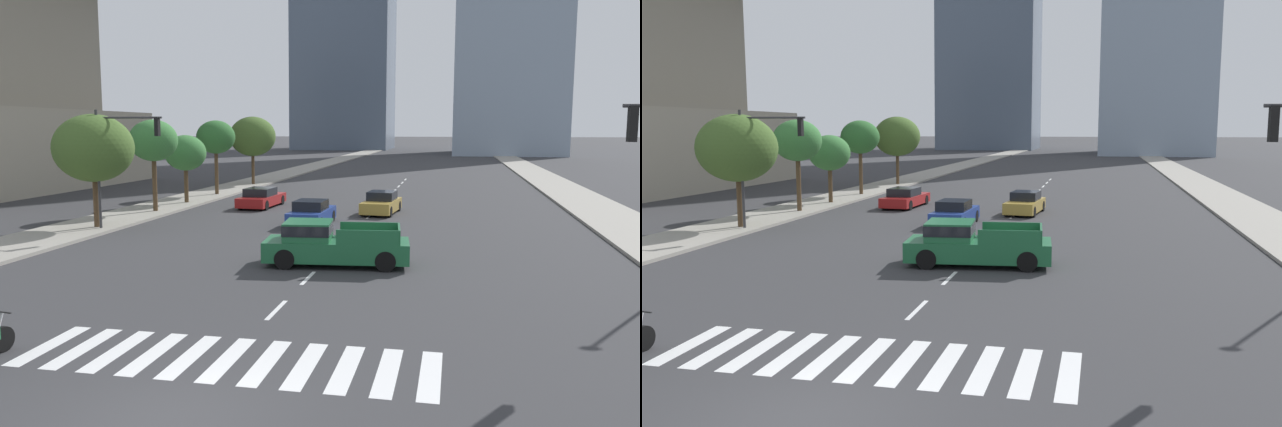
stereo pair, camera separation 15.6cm
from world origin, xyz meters
TOP-DOWN VIEW (x-y plane):
  - ground_plane at (0.00, 0.00)m, footprint 800.00×800.00m
  - sidewalk_east at (13.81, 30.00)m, footprint 4.00×260.00m
  - sidewalk_west at (-13.81, 30.00)m, footprint 4.00×260.00m
  - crosswalk_near at (0.00, 3.04)m, footprint 9.45×2.83m
  - lane_divider_center at (0.00, 31.04)m, footprint 0.14×50.00m
  - pickup_truck at (0.32, 13.30)m, footprint 5.61×2.61m
  - sedan_red_0 at (-7.57, 30.02)m, footprint 2.12×4.84m
  - sedan_gold_1 at (0.56, 28.46)m, footprint 2.16×4.42m
  - sedan_blue_2 at (-2.57, 22.96)m, footprint 1.91×4.33m
  - traffic_signal_far at (-11.34, 18.89)m, footprint 3.82×0.28m
  - street_tree_nearest at (-13.01, 19.19)m, footprint 4.03×4.03m
  - street_tree_second at (-13.01, 25.73)m, footprint 2.95×2.95m
  - street_tree_third at (-13.01, 30.37)m, footprint 2.82×2.82m
  - street_tree_fourth at (-13.01, 36.04)m, footprint 2.96×2.96m
  - street_tree_fifth at (-13.01, 45.08)m, footprint 4.16×4.16m

SIDE VIEW (x-z plane):
  - ground_plane at x=0.00m, z-range 0.00..0.00m
  - lane_divider_center at x=0.00m, z-range 0.00..0.01m
  - crosswalk_near at x=0.00m, z-range 0.00..0.01m
  - sidewalk_east at x=13.81m, z-range 0.00..0.15m
  - sidewalk_west at x=-13.81m, z-range 0.00..0.15m
  - sedan_red_0 at x=-7.57m, z-range -0.05..1.24m
  - sedan_gold_1 at x=0.56m, z-range -0.06..1.29m
  - sedan_blue_2 at x=-2.57m, z-range -0.06..1.31m
  - pickup_truck at x=0.32m, z-range -0.02..1.65m
  - street_tree_third at x=-13.01m, z-range 1.21..5.78m
  - street_tree_nearest at x=-13.01m, z-range 1.29..7.03m
  - traffic_signal_far at x=-11.34m, z-range 1.20..7.13m
  - street_tree_second at x=-13.01m, z-range 1.64..7.18m
  - street_tree_fifth at x=-13.01m, z-range 1.41..7.47m
  - street_tree_fourth at x=-13.01m, z-range 1.67..7.28m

